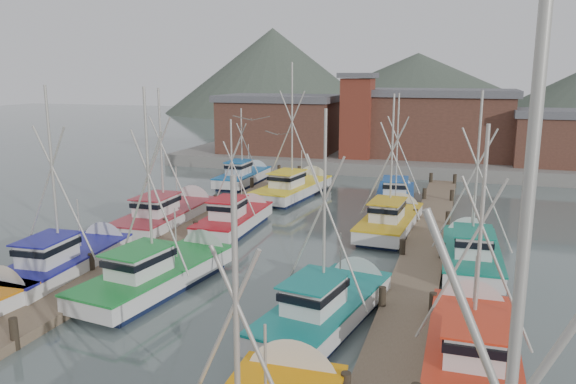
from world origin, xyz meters
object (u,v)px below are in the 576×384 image
(boat_4, at_px, (164,272))
(boat_8, at_px, (237,218))
(lookout_tower, at_px, (357,115))
(boat_12, at_px, (296,187))

(boat_4, height_order, boat_8, boat_4)
(lookout_tower, height_order, boat_8, lookout_tower)
(lookout_tower, distance_m, boat_4, 35.35)
(boat_4, distance_m, boat_12, 20.67)
(boat_4, bearing_deg, boat_12, 97.73)
(lookout_tower, relative_size, boat_8, 1.03)
(boat_8, height_order, boat_12, boat_12)
(boat_12, bearing_deg, boat_8, -86.10)
(boat_4, relative_size, boat_8, 1.20)
(lookout_tower, distance_m, boat_8, 25.43)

